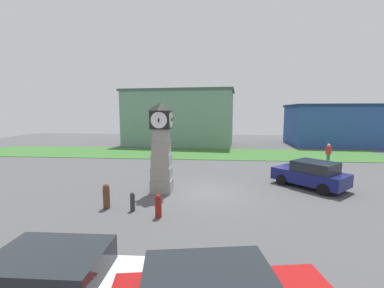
% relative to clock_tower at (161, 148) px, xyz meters
% --- Properties ---
extents(ground_plane, '(71.36, 71.36, 0.00)m').
position_rel_clock_tower_xyz_m(ground_plane, '(2.52, -0.03, -2.45)').
color(ground_plane, '#4C4C4F').
extents(clock_tower, '(1.38, 1.47, 4.95)m').
position_rel_clock_tower_xyz_m(clock_tower, '(0.00, 0.00, 0.00)').
color(clock_tower, gray).
rests_on(clock_tower, ground_plane).
extents(bollard_near_tower, '(0.31, 0.31, 1.16)m').
position_rel_clock_tower_xyz_m(bollard_near_tower, '(-2.03, -2.72, -1.86)').
color(bollard_near_tower, brown).
rests_on(bollard_near_tower, ground_plane).
extents(bollard_mid_row, '(0.21, 0.21, 0.85)m').
position_rel_clock_tower_xyz_m(bollard_mid_row, '(-0.75, -2.89, -2.02)').
color(bollard_mid_row, '#333338').
rests_on(bollard_mid_row, ground_plane).
extents(bollard_far_row, '(0.27, 0.27, 1.01)m').
position_rel_clock_tower_xyz_m(bollard_far_row, '(0.57, -3.50, -1.94)').
color(bollard_far_row, maroon).
rests_on(bollard_far_row, ground_plane).
extents(car_near_tower, '(4.27, 2.09, 1.47)m').
position_rel_clock_tower_xyz_m(car_near_tower, '(-0.38, -8.87, -1.70)').
color(car_near_tower, silver).
rests_on(car_near_tower, ground_plane).
extents(car_end_of_row, '(4.13, 4.23, 1.58)m').
position_rel_clock_tower_xyz_m(car_end_of_row, '(8.57, 1.53, -1.65)').
color(car_end_of_row, navy).
rests_on(car_end_of_row, ground_plane).
extents(pedestrian_near_bench, '(0.47, 0.41, 1.75)m').
position_rel_clock_tower_xyz_m(pedestrian_near_bench, '(12.52, 8.61, -1.44)').
color(pedestrian_near_bench, '#338C4C').
rests_on(pedestrian_near_bench, ground_plane).
extents(warehouse_blue_far, '(14.91, 8.73, 7.24)m').
position_rel_clock_tower_xyz_m(warehouse_blue_far, '(-1.77, 20.56, 1.18)').
color(warehouse_blue_far, gray).
rests_on(warehouse_blue_far, ground_plane).
extents(storefront_low_left, '(12.66, 8.79, 5.36)m').
position_rel_clock_tower_xyz_m(storefront_low_left, '(19.13, 21.88, 0.24)').
color(storefront_low_left, '#2D5193').
rests_on(storefront_low_left, ground_plane).
extents(grass_verge_far, '(42.82, 7.13, 0.04)m').
position_rel_clock_tower_xyz_m(grass_verge_far, '(-1.33, 13.05, -2.43)').
color(grass_verge_far, '#386B2D').
rests_on(grass_verge_far, ground_plane).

